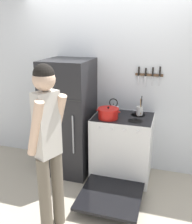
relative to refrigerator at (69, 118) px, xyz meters
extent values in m
plane|color=#B2A893|center=(0.49, 0.35, -0.84)|extent=(14.00, 14.00, 0.00)
cube|color=silver|center=(0.49, 0.38, 0.44)|extent=(10.00, 0.06, 2.55)
cube|color=black|center=(0.00, 0.00, 0.00)|extent=(0.64, 0.69, 1.67)
cube|color=#2D2D2D|center=(0.00, -0.35, 0.37)|extent=(0.63, 0.01, 0.01)
cylinder|color=#B2B5BA|center=(0.20, -0.36, -0.10)|extent=(0.02, 0.02, 0.53)
cube|color=white|center=(0.79, 0.04, -0.38)|extent=(0.81, 0.62, 0.92)
cube|color=black|center=(0.79, 0.04, 0.07)|extent=(0.80, 0.61, 0.02)
cube|color=black|center=(0.79, -0.25, -0.39)|extent=(0.71, 0.05, 0.70)
cylinder|color=black|center=(0.60, -0.09, 0.08)|extent=(0.20, 0.20, 0.01)
cylinder|color=black|center=(0.97, -0.09, 0.08)|extent=(0.20, 0.20, 0.01)
cylinder|color=black|center=(0.60, 0.16, 0.08)|extent=(0.20, 0.20, 0.01)
cylinder|color=black|center=(0.97, 0.16, 0.08)|extent=(0.20, 0.20, 0.01)
cylinder|color=silver|center=(0.54, -0.29, 0.01)|extent=(0.04, 0.02, 0.04)
cylinder|color=silver|center=(0.70, -0.29, 0.01)|extent=(0.04, 0.02, 0.04)
cylinder|color=silver|center=(0.87, -0.29, 0.01)|extent=(0.04, 0.02, 0.04)
cylinder|color=silver|center=(1.03, -0.29, 0.01)|extent=(0.04, 0.02, 0.04)
cube|color=black|center=(0.79, -0.65, -0.72)|extent=(0.75, 0.74, 0.04)
cube|color=#99999E|center=(0.79, -0.04, -0.42)|extent=(0.67, 0.34, 0.01)
cylinder|color=red|center=(0.60, -0.09, 0.14)|extent=(0.27, 0.27, 0.12)
cylinder|color=red|center=(0.60, -0.09, 0.21)|extent=(0.28, 0.28, 0.02)
sphere|color=black|center=(0.60, -0.09, 0.23)|extent=(0.03, 0.03, 0.03)
cylinder|color=red|center=(0.46, -0.09, 0.19)|extent=(0.03, 0.02, 0.02)
cylinder|color=red|center=(0.75, -0.09, 0.19)|extent=(0.03, 0.02, 0.02)
cylinder|color=silver|center=(0.62, 0.16, 0.13)|extent=(0.16, 0.16, 0.09)
cone|color=silver|center=(0.62, 0.16, 0.19)|extent=(0.15, 0.15, 0.02)
sphere|color=black|center=(0.62, 0.16, 0.21)|extent=(0.02, 0.02, 0.02)
cone|color=silver|center=(0.69, 0.16, 0.14)|extent=(0.09, 0.03, 0.08)
torus|color=black|center=(0.62, 0.16, 0.23)|extent=(0.13, 0.01, 0.13)
cylinder|color=silver|center=(0.99, 0.17, 0.15)|extent=(0.09, 0.09, 0.12)
cylinder|color=#9E7547|center=(1.00, 0.15, 0.22)|extent=(0.03, 0.05, 0.21)
cylinder|color=#232326|center=(1.00, 0.16, 0.24)|extent=(0.03, 0.02, 0.25)
cylinder|color=#B2B5BA|center=(0.99, 0.18, 0.21)|extent=(0.05, 0.02, 0.20)
cylinder|color=#4C4C51|center=(1.01, 0.17, 0.21)|extent=(0.02, 0.03, 0.20)
cylinder|color=#6B6051|center=(0.24, -1.26, -0.40)|extent=(0.13, 0.13, 0.87)
cylinder|color=#6B6051|center=(0.31, -1.10, -0.40)|extent=(0.13, 0.13, 0.87)
cube|color=beige|center=(0.28, -1.18, 0.36)|extent=(0.22, 0.28, 0.65)
cylinder|color=beige|center=(0.22, -1.31, 0.36)|extent=(0.28, 0.18, 0.58)
cylinder|color=beige|center=(0.33, -1.06, 0.36)|extent=(0.28, 0.18, 0.58)
sphere|color=beige|center=(0.28, -1.18, 0.80)|extent=(0.21, 0.21, 0.21)
sphere|color=black|center=(0.28, -1.18, 0.84)|extent=(0.19, 0.19, 0.19)
cube|color=brown|center=(1.07, 0.34, 0.62)|extent=(0.38, 0.02, 0.03)
cube|color=silver|center=(0.93, 0.33, 0.55)|extent=(0.02, 0.00, 0.16)
cube|color=black|center=(0.93, 0.33, 0.68)|extent=(0.02, 0.02, 0.11)
cube|color=silver|center=(1.02, 0.33, 0.54)|extent=(0.03, 0.00, 0.17)
cube|color=black|center=(1.02, 0.33, 0.67)|extent=(0.02, 0.02, 0.09)
cube|color=silver|center=(1.12, 0.33, 0.55)|extent=(0.02, 0.00, 0.15)
cube|color=black|center=(1.12, 0.33, 0.68)|extent=(0.02, 0.02, 0.11)
cube|color=silver|center=(1.21, 0.33, 0.55)|extent=(0.02, 0.00, 0.14)
cube|color=black|center=(1.21, 0.33, 0.68)|extent=(0.02, 0.02, 0.12)
camera|label=1|loc=(1.37, -3.16, 1.22)|focal=40.00mm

